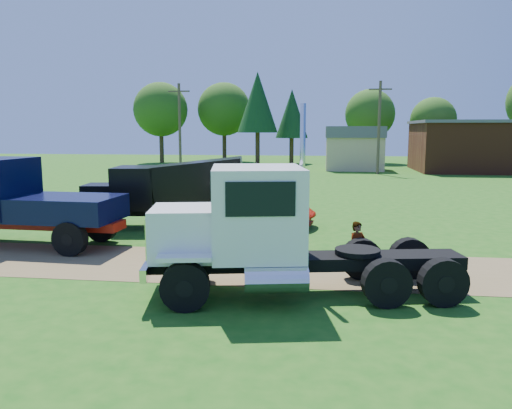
# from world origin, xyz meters

# --- Properties ---
(ground) EXTENTS (140.00, 140.00, 0.00)m
(ground) POSITION_xyz_m (0.00, 0.00, 0.00)
(ground) COLOR #195212
(ground) RESTS_ON ground
(dirt_track) EXTENTS (120.00, 4.20, 0.01)m
(dirt_track) POSITION_xyz_m (0.00, 0.00, 0.01)
(dirt_track) COLOR brown
(dirt_track) RESTS_ON ground
(white_semi_tractor) EXTENTS (8.50, 4.11, 5.01)m
(white_semi_tractor) POSITION_xyz_m (-1.09, -2.64, 1.71)
(white_semi_tractor) COLOR black
(white_semi_tractor) RESTS_ON ground
(black_dump_truck) EXTENTS (7.38, 3.06, 3.14)m
(black_dump_truck) POSITION_xyz_m (-6.11, 5.86, 1.73)
(black_dump_truck) COLOR black
(black_dump_truck) RESTS_ON ground
(navy_truck) EXTENTS (7.69, 2.98, 3.28)m
(navy_truck) POSITION_xyz_m (-10.96, 1.82, 1.68)
(navy_truck) COLOR maroon
(navy_truck) RESTS_ON ground
(orange_pickup) EXTENTS (6.04, 3.63, 1.57)m
(orange_pickup) POSITION_xyz_m (-2.55, 6.87, 0.79)
(orange_pickup) COLOR red
(orange_pickup) RESTS_ON ground
(spectator_a) EXTENTS (0.72, 0.66, 1.64)m
(spectator_a) POSITION_xyz_m (1.56, -0.60, 0.82)
(spectator_a) COLOR #999999
(spectator_a) RESTS_ON ground
(spectator_b) EXTENTS (0.94, 0.86, 1.58)m
(spectator_b) POSITION_xyz_m (-4.99, 5.47, 0.79)
(spectator_b) COLOR #999999
(spectator_b) RESTS_ON ground
(brick_building) EXTENTS (15.40, 10.40, 5.30)m
(brick_building) POSITION_xyz_m (18.00, 40.00, 2.66)
(brick_building) COLOR brown
(brick_building) RESTS_ON ground
(tan_shed) EXTENTS (6.20, 5.40, 4.70)m
(tan_shed) POSITION_xyz_m (4.00, 40.00, 2.42)
(tan_shed) COLOR tan
(tan_shed) RESTS_ON ground
(utility_poles) EXTENTS (42.20, 0.28, 9.00)m
(utility_poles) POSITION_xyz_m (6.00, 35.00, 4.71)
(utility_poles) COLOR #433426
(utility_poles) RESTS_ON ground
(tree_row) EXTENTS (54.51, 11.25, 11.53)m
(tree_row) POSITION_xyz_m (1.34, 50.33, 6.97)
(tree_row) COLOR #312214
(tree_row) RESTS_ON ground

